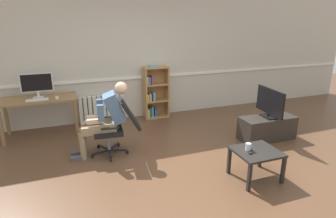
{
  "coord_description": "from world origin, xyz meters",
  "views": [
    {
      "loc": [
        -1.46,
        -3.51,
        2.2
      ],
      "look_at": [
        0.15,
        0.85,
        0.7
      ],
      "focal_mm": 30.27,
      "sensor_mm": 36.0,
      "label": 1
    }
  ],
  "objects_px": {
    "computer_desk": "(39,103)",
    "spare_remote": "(251,152)",
    "bookshelf": "(154,94)",
    "tv_screen": "(270,103)",
    "computer_mouse": "(57,97)",
    "office_chair": "(118,124)",
    "coffee_table": "(256,155)",
    "imac_monitor": "(37,83)",
    "person_seated": "(105,117)",
    "radiator": "(102,109)",
    "tv_stand": "(267,128)",
    "drinking_glass": "(248,147)",
    "keyboard": "(37,100)"
  },
  "relations": [
    {
      "from": "imac_monitor",
      "to": "bookshelf",
      "type": "relative_size",
      "value": 0.48
    },
    {
      "from": "keyboard",
      "to": "bookshelf",
      "type": "bearing_deg",
      "value": 10.27
    },
    {
      "from": "computer_desk",
      "to": "person_seated",
      "type": "xyz_separation_m",
      "value": [
        1.06,
        -1.23,
        -0.0
      ]
    },
    {
      "from": "imac_monitor",
      "to": "coffee_table",
      "type": "xyz_separation_m",
      "value": [
        2.92,
        -2.8,
        -0.66
      ]
    },
    {
      "from": "tv_stand",
      "to": "drinking_glass",
      "type": "bearing_deg",
      "value": -138.7
    },
    {
      "from": "office_chair",
      "to": "tv_screen",
      "type": "xyz_separation_m",
      "value": [
        2.74,
        -0.39,
        0.2
      ]
    },
    {
      "from": "radiator",
      "to": "tv_stand",
      "type": "height_order",
      "value": "radiator"
    },
    {
      "from": "imac_monitor",
      "to": "office_chair",
      "type": "xyz_separation_m",
      "value": [
        1.25,
        -1.32,
        -0.51
      ]
    },
    {
      "from": "keyboard",
      "to": "radiator",
      "type": "height_order",
      "value": "keyboard"
    },
    {
      "from": "radiator",
      "to": "tv_screen",
      "type": "bearing_deg",
      "value": -35.95
    },
    {
      "from": "radiator",
      "to": "tv_screen",
      "type": "height_order",
      "value": "tv_screen"
    },
    {
      "from": "coffee_table",
      "to": "drinking_glass",
      "type": "relative_size",
      "value": 5.63
    },
    {
      "from": "bookshelf",
      "to": "drinking_glass",
      "type": "bearing_deg",
      "value": -81.92
    },
    {
      "from": "computer_desk",
      "to": "coffee_table",
      "type": "relative_size",
      "value": 2.21
    },
    {
      "from": "imac_monitor",
      "to": "computer_mouse",
      "type": "distance_m",
      "value": 0.46
    },
    {
      "from": "tv_screen",
      "to": "computer_desk",
      "type": "bearing_deg",
      "value": 71.95
    },
    {
      "from": "computer_desk",
      "to": "drinking_glass",
      "type": "distance_m",
      "value": 3.89
    },
    {
      "from": "drinking_glass",
      "to": "bookshelf",
      "type": "bearing_deg",
      "value": 98.08
    },
    {
      "from": "bookshelf",
      "to": "tv_screen",
      "type": "relative_size",
      "value": 1.55
    },
    {
      "from": "bookshelf",
      "to": "person_seated",
      "type": "xyz_separation_m",
      "value": [
        -1.33,
        -1.52,
        0.1
      ]
    },
    {
      "from": "office_chair",
      "to": "person_seated",
      "type": "distance_m",
      "value": 0.24
    },
    {
      "from": "imac_monitor",
      "to": "spare_remote",
      "type": "xyz_separation_m",
      "value": [
        2.81,
        -2.82,
        -0.58
      ]
    },
    {
      "from": "computer_desk",
      "to": "spare_remote",
      "type": "distance_m",
      "value": 3.93
    },
    {
      "from": "tv_screen",
      "to": "spare_remote",
      "type": "distance_m",
      "value": 1.64
    },
    {
      "from": "tv_screen",
      "to": "spare_remote",
      "type": "height_order",
      "value": "tv_screen"
    },
    {
      "from": "radiator",
      "to": "coffee_table",
      "type": "bearing_deg",
      "value": -61.07
    },
    {
      "from": "office_chair",
      "to": "spare_remote",
      "type": "relative_size",
      "value": 6.32
    },
    {
      "from": "keyboard",
      "to": "spare_remote",
      "type": "relative_size",
      "value": 2.55
    },
    {
      "from": "bookshelf",
      "to": "person_seated",
      "type": "height_order",
      "value": "person_seated"
    },
    {
      "from": "keyboard",
      "to": "tv_screen",
      "type": "height_order",
      "value": "tv_screen"
    },
    {
      "from": "imac_monitor",
      "to": "person_seated",
      "type": "bearing_deg",
      "value": -51.01
    },
    {
      "from": "keyboard",
      "to": "spare_remote",
      "type": "bearing_deg",
      "value": -42.65
    },
    {
      "from": "computer_desk",
      "to": "office_chair",
      "type": "distance_m",
      "value": 1.77
    },
    {
      "from": "office_chair",
      "to": "radiator",
      "type": "bearing_deg",
      "value": -173.06
    },
    {
      "from": "bookshelf",
      "to": "coffee_table",
      "type": "distance_m",
      "value": 3.07
    },
    {
      "from": "computer_mouse",
      "to": "tv_screen",
      "type": "relative_size",
      "value": 0.13
    },
    {
      "from": "computer_mouse",
      "to": "office_chair",
      "type": "bearing_deg",
      "value": -50.53
    },
    {
      "from": "imac_monitor",
      "to": "drinking_glass",
      "type": "bearing_deg",
      "value": -44.52
    },
    {
      "from": "bookshelf",
      "to": "spare_remote",
      "type": "relative_size",
      "value": 7.95
    },
    {
      "from": "bookshelf",
      "to": "tv_screen",
      "type": "bearing_deg",
      "value": -50.18
    },
    {
      "from": "imac_monitor",
      "to": "spare_remote",
      "type": "distance_m",
      "value": 4.02
    },
    {
      "from": "computer_desk",
      "to": "imac_monitor",
      "type": "bearing_deg",
      "value": 86.22
    },
    {
      "from": "tv_screen",
      "to": "bookshelf",
      "type": "bearing_deg",
      "value": 44.06
    },
    {
      "from": "computer_desk",
      "to": "bookshelf",
      "type": "bearing_deg",
      "value": 7.01
    },
    {
      "from": "computer_desk",
      "to": "person_seated",
      "type": "relative_size",
      "value": 1.1
    },
    {
      "from": "tv_screen",
      "to": "drinking_glass",
      "type": "relative_size",
      "value": 7.09
    },
    {
      "from": "bookshelf",
      "to": "office_chair",
      "type": "distance_m",
      "value": 1.91
    },
    {
      "from": "computer_desk",
      "to": "person_seated",
      "type": "height_order",
      "value": "person_seated"
    },
    {
      "from": "person_seated",
      "to": "computer_mouse",
      "type": "bearing_deg",
      "value": -141.76
    },
    {
      "from": "spare_remote",
      "to": "radiator",
      "type": "bearing_deg",
      "value": -22.77
    }
  ]
}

